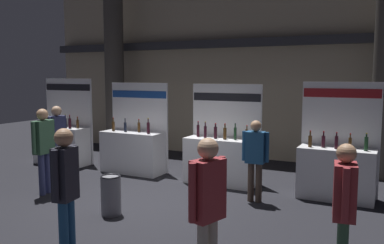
% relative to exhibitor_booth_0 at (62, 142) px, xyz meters
% --- Properties ---
extents(ground_plane, '(27.31, 27.31, 0.00)m').
position_rel_exhibitor_booth_0_xyz_m(ground_plane, '(4.03, -1.94, -0.62)').
color(ground_plane, black).
extents(hall_colonnade, '(13.65, 1.36, 6.17)m').
position_rel_exhibitor_booth_0_xyz_m(hall_colonnade, '(4.03, 3.10, 2.44)').
color(hall_colonnade, tan).
rests_on(hall_colonnade, ground_plane).
extents(exhibitor_booth_0, '(1.65, 0.66, 2.37)m').
position_rel_exhibitor_booth_0_xyz_m(exhibitor_booth_0, '(0.00, 0.00, 0.00)').
color(exhibitor_booth_0, white).
rests_on(exhibitor_booth_0, ground_plane).
extents(exhibitor_booth_1, '(1.69, 0.66, 2.27)m').
position_rel_exhibitor_booth_0_xyz_m(exhibitor_booth_1, '(2.34, 0.07, -0.01)').
color(exhibitor_booth_1, white).
rests_on(exhibitor_booth_1, ground_plane).
extents(exhibitor_booth_2, '(1.70, 0.66, 2.26)m').
position_rel_exhibitor_booth_0_xyz_m(exhibitor_booth_2, '(4.75, 0.07, -0.01)').
color(exhibitor_booth_2, white).
rests_on(exhibitor_booth_2, ground_plane).
extents(exhibitor_booth_3, '(1.53, 0.66, 2.33)m').
position_rel_exhibitor_booth_0_xyz_m(exhibitor_booth_3, '(7.25, 0.04, -0.01)').
color(exhibitor_booth_3, white).
rests_on(exhibitor_booth_3, ground_plane).
extents(trash_bin, '(0.35, 0.35, 0.71)m').
position_rel_exhibitor_booth_0_xyz_m(trash_bin, '(3.82, -2.74, -0.27)').
color(trash_bin, slate).
rests_on(trash_bin, ground_plane).
extents(visitor_1, '(0.30, 0.55, 1.69)m').
position_rel_exhibitor_booth_0_xyz_m(visitor_1, '(7.77, -3.49, 0.40)').
color(visitor_1, '#33563D').
rests_on(visitor_1, ground_plane).
extents(visitor_4, '(0.25, 0.61, 1.78)m').
position_rel_exhibitor_booth_0_xyz_m(visitor_4, '(1.80, -2.34, 0.46)').
color(visitor_4, navy).
rests_on(visitor_4, ground_plane).
extents(visitor_5, '(0.32, 0.54, 1.79)m').
position_rel_exhibitor_booth_0_xyz_m(visitor_5, '(6.44, -4.34, 0.45)').
color(visitor_5, '#ADA393').
rests_on(visitor_5, ground_plane).
extents(visitor_6, '(0.27, 0.49, 1.76)m').
position_rel_exhibitor_booth_0_xyz_m(visitor_6, '(1.21, -1.37, 0.42)').
color(visitor_6, silver).
rests_on(visitor_6, ground_plane).
extents(visitor_7, '(0.26, 0.47, 1.80)m').
position_rel_exhibitor_booth_0_xyz_m(visitor_7, '(4.52, -4.54, 0.44)').
color(visitor_7, navy).
rests_on(visitor_7, ground_plane).
extents(visitor_8, '(0.53, 0.27, 1.60)m').
position_rel_exhibitor_booth_0_xyz_m(visitor_8, '(5.86, -0.87, 0.33)').
color(visitor_8, '#47382D').
rests_on(visitor_8, ground_plane).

